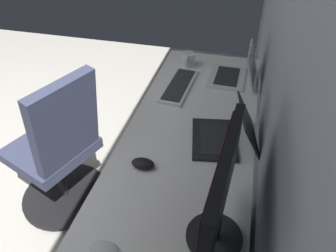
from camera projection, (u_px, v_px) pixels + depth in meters
The scene contains 10 objects.
wall_back at pixel (310, 64), 0.90m from camera, with size 5.29×0.10×2.60m, color #8C939E.
desk at pixel (179, 177), 1.40m from camera, with size 2.31×0.64×0.73m.
monitor_primary at pixel (220, 194), 0.94m from camera, with size 0.48×0.20×0.42m.
laptop_leftmost at pixel (237, 72), 1.93m from camera, with size 0.31×0.29×0.22m.
laptop_left at pixel (228, 133), 1.47m from camera, with size 0.35×0.35×0.19m.
keyboard_main at pixel (179, 86), 1.88m from camera, with size 0.43×0.17×0.02m.
mouse_main at pixel (143, 163), 1.35m from camera, with size 0.06×0.10×0.03m, color black.
mouse_spare at pixel (104, 250), 1.04m from camera, with size 0.06×0.10×0.03m, color silver.
coffee_mug at pixel (188, 59), 2.08m from camera, with size 0.13×0.09×0.09m.
office_chair at pixel (60, 154), 1.82m from camera, with size 0.56×0.61×0.97m.
Camera 1 is at (0.89, 2.05, 1.72)m, focal length 33.02 mm.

